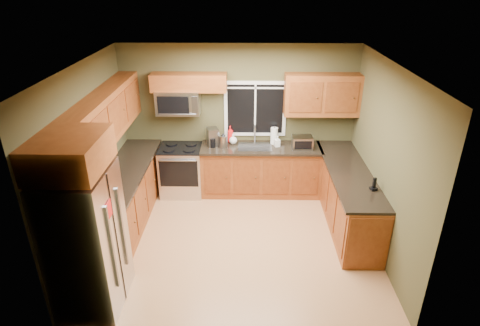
{
  "coord_description": "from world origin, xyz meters",
  "views": [
    {
      "loc": [
        0.14,
        -5.16,
        3.76
      ],
      "look_at": [
        0.05,
        0.35,
        1.15
      ],
      "focal_mm": 30.0,
      "sensor_mm": 36.0,
      "label": 1
    }
  ],
  "objects_px": {
    "refrigerator": "(87,241)",
    "soap_bottle_c": "(233,139)",
    "cordless_phone": "(374,186)",
    "soap_bottle_b": "(277,141)",
    "microwave": "(178,102)",
    "range": "(182,170)",
    "toaster_oven": "(302,142)",
    "kettle": "(223,141)",
    "soap_bottle_a": "(230,134)",
    "coffee_maker": "(213,138)",
    "paper_towel_roll": "(274,136)"
  },
  "relations": [
    {
      "from": "paper_towel_roll",
      "to": "refrigerator",
      "type": "bearing_deg",
      "value": -129.1
    },
    {
      "from": "soap_bottle_a",
      "to": "soap_bottle_b",
      "type": "distance_m",
      "value": 0.87
    },
    {
      "from": "coffee_maker",
      "to": "paper_towel_roll",
      "type": "xyz_separation_m",
      "value": [
        1.11,
        0.1,
        0.0
      ]
    },
    {
      "from": "soap_bottle_a",
      "to": "cordless_phone",
      "type": "distance_m",
      "value": 2.78
    },
    {
      "from": "range",
      "to": "cordless_phone",
      "type": "xyz_separation_m",
      "value": [
        3.03,
        -1.55,
        0.53
      ]
    },
    {
      "from": "refrigerator",
      "to": "cordless_phone",
      "type": "bearing_deg",
      "value": 18.17
    },
    {
      "from": "microwave",
      "to": "toaster_oven",
      "type": "relative_size",
      "value": 2.08
    },
    {
      "from": "soap_bottle_b",
      "to": "kettle",
      "type": "bearing_deg",
      "value": -176.24
    },
    {
      "from": "toaster_oven",
      "to": "cordless_phone",
      "type": "relative_size",
      "value": 1.88
    },
    {
      "from": "refrigerator",
      "to": "coffee_maker",
      "type": "distance_m",
      "value": 3.12
    },
    {
      "from": "toaster_oven",
      "to": "soap_bottle_b",
      "type": "height_order",
      "value": "toaster_oven"
    },
    {
      "from": "coffee_maker",
      "to": "microwave",
      "type": "bearing_deg",
      "value": 173.42
    },
    {
      "from": "kettle",
      "to": "cordless_phone",
      "type": "distance_m",
      "value": 2.71
    },
    {
      "from": "kettle",
      "to": "soap_bottle_b",
      "type": "distance_m",
      "value": 0.97
    },
    {
      "from": "soap_bottle_c",
      "to": "cordless_phone",
      "type": "bearing_deg",
      "value": -39.39
    },
    {
      "from": "coffee_maker",
      "to": "soap_bottle_c",
      "type": "distance_m",
      "value": 0.38
    },
    {
      "from": "toaster_oven",
      "to": "coffee_maker",
      "type": "height_order",
      "value": "coffee_maker"
    },
    {
      "from": "paper_towel_roll",
      "to": "soap_bottle_c",
      "type": "relative_size",
      "value": 1.83
    },
    {
      "from": "kettle",
      "to": "soap_bottle_b",
      "type": "bearing_deg",
      "value": 3.76
    },
    {
      "from": "refrigerator",
      "to": "soap_bottle_c",
      "type": "bearing_deg",
      "value": 60.67
    },
    {
      "from": "refrigerator",
      "to": "soap_bottle_b",
      "type": "xyz_separation_m",
      "value": [
        2.44,
        2.81,
        0.14
      ]
    },
    {
      "from": "soap_bottle_c",
      "to": "cordless_phone",
      "type": "relative_size",
      "value": 0.94
    },
    {
      "from": "toaster_oven",
      "to": "soap_bottle_c",
      "type": "xyz_separation_m",
      "value": [
        -1.23,
        0.2,
        -0.02
      ]
    },
    {
      "from": "refrigerator",
      "to": "toaster_oven",
      "type": "distance_m",
      "value": 3.97
    },
    {
      "from": "coffee_maker",
      "to": "soap_bottle_b",
      "type": "distance_m",
      "value": 1.16
    },
    {
      "from": "cordless_phone",
      "to": "coffee_maker",
      "type": "bearing_deg",
      "value": 146.47
    },
    {
      "from": "toaster_oven",
      "to": "soap_bottle_c",
      "type": "relative_size",
      "value": 1.99
    },
    {
      "from": "refrigerator",
      "to": "range",
      "type": "bearing_deg",
      "value": 76.03
    },
    {
      "from": "range",
      "to": "soap_bottle_a",
      "type": "distance_m",
      "value": 1.12
    },
    {
      "from": "refrigerator",
      "to": "toaster_oven",
      "type": "height_order",
      "value": "refrigerator"
    },
    {
      "from": "kettle",
      "to": "soap_bottle_b",
      "type": "height_order",
      "value": "kettle"
    },
    {
      "from": "soap_bottle_b",
      "to": "microwave",
      "type": "bearing_deg",
      "value": 176.71
    },
    {
      "from": "paper_towel_roll",
      "to": "soap_bottle_b",
      "type": "distance_m",
      "value": 0.15
    },
    {
      "from": "microwave",
      "to": "soap_bottle_a",
      "type": "height_order",
      "value": "microwave"
    },
    {
      "from": "kettle",
      "to": "paper_towel_roll",
      "type": "distance_m",
      "value": 0.94
    },
    {
      "from": "refrigerator",
      "to": "toaster_oven",
      "type": "bearing_deg",
      "value": 43.5
    },
    {
      "from": "range",
      "to": "soap_bottle_a",
      "type": "height_order",
      "value": "soap_bottle_a"
    },
    {
      "from": "toaster_oven",
      "to": "soap_bottle_b",
      "type": "relative_size",
      "value": 1.85
    },
    {
      "from": "soap_bottle_b",
      "to": "soap_bottle_c",
      "type": "distance_m",
      "value": 0.8
    },
    {
      "from": "soap_bottle_a",
      "to": "soap_bottle_c",
      "type": "distance_m",
      "value": 0.11
    },
    {
      "from": "refrigerator",
      "to": "cordless_phone",
      "type": "height_order",
      "value": "refrigerator"
    },
    {
      "from": "range",
      "to": "toaster_oven",
      "type": "distance_m",
      "value": 2.26
    },
    {
      "from": "kettle",
      "to": "cordless_phone",
      "type": "height_order",
      "value": "kettle"
    },
    {
      "from": "soap_bottle_b",
      "to": "cordless_phone",
      "type": "xyz_separation_m",
      "value": [
        1.28,
        -1.58,
        -0.04
      ]
    },
    {
      "from": "soap_bottle_b",
      "to": "cordless_phone",
      "type": "distance_m",
      "value": 2.04
    },
    {
      "from": "microwave",
      "to": "toaster_oven",
      "type": "height_order",
      "value": "microwave"
    },
    {
      "from": "soap_bottle_b",
      "to": "soap_bottle_c",
      "type": "height_order",
      "value": "soap_bottle_b"
    },
    {
      "from": "toaster_oven",
      "to": "kettle",
      "type": "xyz_separation_m",
      "value": [
        -1.4,
        0.01,
        0.01
      ]
    },
    {
      "from": "microwave",
      "to": "soap_bottle_b",
      "type": "bearing_deg",
      "value": -3.29
    },
    {
      "from": "microwave",
      "to": "soap_bottle_c",
      "type": "bearing_deg",
      "value": 1.14
    }
  ]
}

